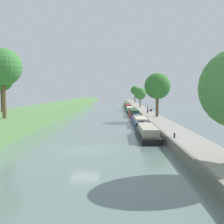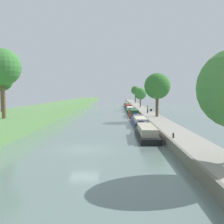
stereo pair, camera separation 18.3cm
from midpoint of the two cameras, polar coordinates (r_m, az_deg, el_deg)
The scene contains 18 objects.
ground_plane at distance 24.30m, azimuth -5.85°, elevation -7.80°, with size 160.00×160.00×0.00m, color slate.
right_towpath at distance 24.89m, azimuth 16.02°, elevation -6.64°, with size 3.05×260.00×0.86m.
stone_quay at distance 24.51m, azimuth 12.26°, elevation -6.68°, with size 0.25×260.00×0.91m.
narrowboat_black at distance 31.19m, azimuth 7.01°, elevation -4.13°, with size 1.99×10.77×2.01m.
narrowboat_blue at distance 43.15m, azimuth 5.57°, elevation -1.84°, with size 1.95×13.17×1.91m.
narrowboat_red at distance 58.06m, azimuth 4.42°, elevation -0.20°, with size 1.87×13.75×2.02m.
narrowboat_green at distance 70.94m, azimuth 3.66°, elevation 0.52°, with size 1.90×11.44×1.89m.
narrowboat_navy at distance 84.15m, azimuth 3.28°, elevation 1.11°, with size 1.95×11.69×2.00m.
narrowboat_cream at distance 97.32m, azimuth 2.96°, elevation 1.50°, with size 2.12×14.08×2.01m.
tree_rightbank_midnear at distance 47.18m, azimuth 9.38°, elevation 5.35°, with size 4.44×4.44×7.44m.
tree_rightbank_midfar at distance 77.32m, azimuth 5.85°, elevation 3.85°, with size 3.37×3.37×5.46m.
tree_rightbank_far at distance 108.04m, azimuth 4.78°, elevation 4.53°, with size 3.37×3.37×6.60m.
tree_leftbank_downstream at distance 31.89m, azimuth -21.98°, elevation 8.66°, with size 3.99×3.99×7.56m.
tree_leftbank_upstream at distance 43.35m, azimuth -22.21°, elevation 6.18°, with size 3.28×3.28×6.30m.
person_walking at distance 54.80m, azimuth 7.38°, elevation 0.69°, with size 0.34×0.34×1.66m.
mooring_bollard_near at distance 25.55m, azimuth 12.74°, elevation -4.81°, with size 0.16×0.16×0.45m.
mooring_bollard_far at distance 103.42m, azimuth 3.84°, elevation 1.98°, with size 0.16×0.16×0.45m.
park_bench at distance 60.57m, azimuth 8.07°, elevation 0.51°, with size 0.44×1.50×0.47m.
Camera 1 is at (2.76, -23.60, 5.03)m, focal length 43.65 mm.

